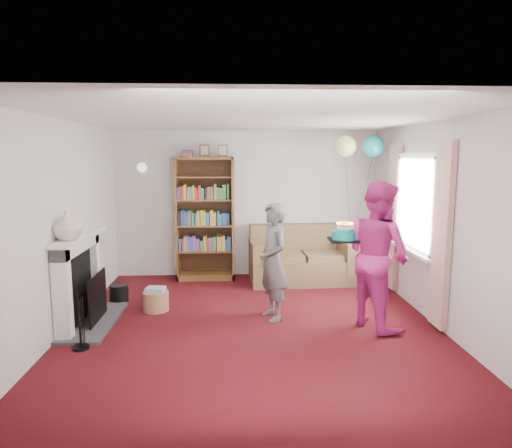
{
  "coord_description": "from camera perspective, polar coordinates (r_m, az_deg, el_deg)",
  "views": [
    {
      "loc": [
        -0.24,
        -5.36,
        2.07
      ],
      "look_at": [
        0.06,
        0.6,
        1.18
      ],
      "focal_mm": 32.0,
      "sensor_mm": 36.0,
      "label": 1
    }
  ],
  "objects": [
    {
      "name": "ground",
      "position": [
        5.75,
        -0.33,
        -12.62
      ],
      "size": [
        5.0,
        5.0,
        0.0
      ],
      "primitive_type": "plane",
      "color": "#360A08",
      "rests_on": "ground"
    },
    {
      "name": "wall_back",
      "position": [
        7.91,
        -1.14,
        2.54
      ],
      "size": [
        4.5,
        0.02,
        2.5
      ],
      "primitive_type": "cube",
      "color": "silver",
      "rests_on": "ground"
    },
    {
      "name": "wall_left",
      "position": [
        5.78,
        -23.32,
        -0.35
      ],
      "size": [
        0.02,
        5.0,
        2.5
      ],
      "primitive_type": "cube",
      "color": "silver",
      "rests_on": "ground"
    },
    {
      "name": "wall_right",
      "position": [
        5.97,
        21.9,
        -0.02
      ],
      "size": [
        0.02,
        5.0,
        2.5
      ],
      "primitive_type": "cube",
      "color": "silver",
      "rests_on": "ground"
    },
    {
      "name": "ceiling",
      "position": [
        5.38,
        -0.35,
        13.13
      ],
      "size": [
        4.5,
        5.0,
        0.01
      ],
      "primitive_type": "cube",
      "color": "white",
      "rests_on": "wall_back"
    },
    {
      "name": "fireplace",
      "position": [
        6.05,
        -20.74,
        -6.99
      ],
      "size": [
        0.55,
        1.8,
        1.12
      ],
      "color": "#3F3F42",
      "rests_on": "ground"
    },
    {
      "name": "window_bay",
      "position": [
        6.49,
        19.24,
        0.34
      ],
      "size": [
        0.14,
        2.02,
        2.2
      ],
      "color": "white",
      "rests_on": "ground"
    },
    {
      "name": "wall_sconce",
      "position": [
        7.87,
        -14.06,
        6.86
      ],
      "size": [
        0.16,
        0.23,
        0.16
      ],
      "color": "gold",
      "rests_on": "ground"
    },
    {
      "name": "bookcase",
      "position": [
        7.75,
        -6.36,
        0.51
      ],
      "size": [
        0.97,
        0.42,
        2.26
      ],
      "color": "#472B14",
      "rests_on": "ground"
    },
    {
      "name": "sofa",
      "position": [
        7.71,
        5.77,
        -4.5
      ],
      "size": [
        1.73,
        0.92,
        0.92
      ],
      "rotation": [
        0.0,
        0.0,
        0.05
      ],
      "color": "brown",
      "rests_on": "ground"
    },
    {
      "name": "wicker_basket",
      "position": [
        6.38,
        -12.42,
        -9.27
      ],
      "size": [
        0.35,
        0.35,
        0.32
      ],
      "rotation": [
        0.0,
        0.0,
        -0.15
      ],
      "color": "#A87C4E",
      "rests_on": "ground"
    },
    {
      "name": "person_striped",
      "position": [
        5.79,
        2.16,
        -4.71
      ],
      "size": [
        0.51,
        0.63,
        1.5
      ],
      "primitive_type": "imported",
      "rotation": [
        0.0,
        0.0,
        -1.26
      ],
      "color": "black",
      "rests_on": "ground"
    },
    {
      "name": "person_magenta",
      "position": [
        5.7,
        14.99,
        -3.73
      ],
      "size": [
        0.97,
        1.07,
        1.78
      ],
      "primitive_type": "imported",
      "rotation": [
        0.0,
        0.0,
        1.99
      ],
      "color": "#B92576",
      "rests_on": "ground"
    },
    {
      "name": "birthday_cake",
      "position": [
        5.64,
        10.99,
        -1.38
      ],
      "size": [
        0.36,
        0.36,
        0.22
      ],
      "rotation": [
        0.0,
        0.0,
        -0.04
      ],
      "color": "black",
      "rests_on": "ground"
    },
    {
      "name": "balloons",
      "position": [
        7.38,
        12.79,
        9.44
      ],
      "size": [
        0.78,
        0.34,
        1.72
      ],
      "color": "#3F3F3F",
      "rests_on": "ground"
    },
    {
      "name": "mantel_vase",
      "position": [
        5.59,
        -22.53,
        -0.12
      ],
      "size": [
        0.33,
        0.33,
        0.34
      ],
      "primitive_type": "imported",
      "rotation": [
        0.0,
        0.0,
        0.02
      ],
      "color": "beige",
      "rests_on": "fireplace"
    }
  ]
}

